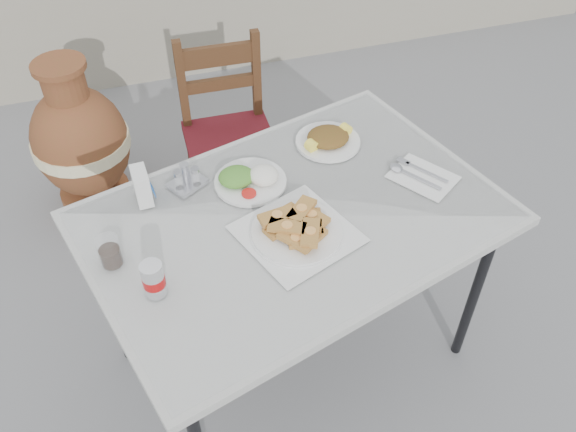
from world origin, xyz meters
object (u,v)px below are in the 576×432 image
object	(u,v)px
cola_glass	(110,253)
terracotta_urn	(81,143)
chair	(229,136)
soda_can	(153,279)
salad_rice_plate	(249,178)
salad_chopped_plate	(328,139)
cafe_table	(294,226)
pide_plate	(297,227)
condiment_caddy	(187,179)
napkin_holder	(142,186)

from	to	relation	value
cola_glass	terracotta_urn	size ratio (longest dim) A/B	0.12
terracotta_urn	chair	bearing A→B (deg)	-22.35
soda_can	chair	world-z (taller)	soda_can
salad_rice_plate	soda_can	distance (m)	0.55
salad_chopped_plate	chair	world-z (taller)	chair
cafe_table	pide_plate	bearing A→B (deg)	-102.78
salad_chopped_plate	condiment_caddy	bearing A→B (deg)	-171.69
pide_plate	napkin_holder	world-z (taller)	napkin_holder
cafe_table	napkin_holder	size ratio (longest dim) A/B	12.91
pide_plate	terracotta_urn	world-z (taller)	pide_plate
salad_rice_plate	cola_glass	xyz separation A→B (m)	(-0.50, -0.23, 0.02)
cafe_table	terracotta_urn	size ratio (longest dim) A/B	1.87
pide_plate	soda_can	xyz separation A→B (m)	(-0.47, -0.10, 0.03)
salad_rice_plate	napkin_holder	size ratio (longest dim) A/B	2.11
soda_can	terracotta_urn	bearing A→B (deg)	99.04
napkin_holder	salad_chopped_plate	bearing A→B (deg)	5.69
chair	terracotta_urn	world-z (taller)	chair
cafe_table	terracotta_urn	xyz separation A→B (m)	(-0.72, 1.23, -0.38)
pide_plate	terracotta_urn	distance (m)	1.57
cafe_table	salad_rice_plate	xyz separation A→B (m)	(-0.10, 0.19, 0.08)
pide_plate	terracotta_urn	bearing A→B (deg)	117.81
terracotta_urn	cola_glass	bearing A→B (deg)	-84.83
soda_can	condiment_caddy	xyz separation A→B (m)	(0.18, 0.44, -0.03)
salad_chopped_plate	cafe_table	bearing A→B (deg)	-126.02
cafe_table	chair	distance (m)	0.99
cafe_table	chair	xyz separation A→B (m)	(-0.02, 0.95, -0.29)
salad_rice_plate	napkin_holder	world-z (taller)	napkin_holder
cafe_table	cola_glass	bearing A→B (deg)	-176.20
salad_rice_plate	soda_can	size ratio (longest dim) A/B	2.13
soda_can	salad_chopped_plate	bearing A→B (deg)	35.68
condiment_caddy	pide_plate	bearing A→B (deg)	-49.12
soda_can	chair	xyz separation A→B (m)	(0.47, 1.14, -0.41)
cafe_table	pide_plate	world-z (taller)	pide_plate
pide_plate	condiment_caddy	size ratio (longest dim) A/B	2.84
salad_chopped_plate	soda_can	distance (m)	0.90
chair	cola_glass	bearing A→B (deg)	-118.35
salad_chopped_plate	cola_glass	distance (m)	0.92
salad_chopped_plate	cola_glass	world-z (taller)	cola_glass
pide_plate	chair	distance (m)	1.10
condiment_caddy	salad_rice_plate	bearing A→B (deg)	-14.53
soda_can	cola_glass	xyz separation A→B (m)	(-0.11, 0.16, -0.02)
chair	terracotta_urn	bearing A→B (deg)	159.67
salad_rice_plate	soda_can	xyz separation A→B (m)	(-0.39, -0.39, 0.04)
napkin_holder	condiment_caddy	size ratio (longest dim) A/B	0.79
salad_chopped_plate	napkin_holder	world-z (taller)	napkin_holder
pide_plate	napkin_holder	bearing A→B (deg)	145.08
chair	terracotta_urn	size ratio (longest dim) A/B	1.12
salad_rice_plate	salad_chopped_plate	bearing A→B (deg)	21.54
soda_can	cola_glass	world-z (taller)	soda_can
condiment_caddy	terracotta_urn	size ratio (longest dim) A/B	0.18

